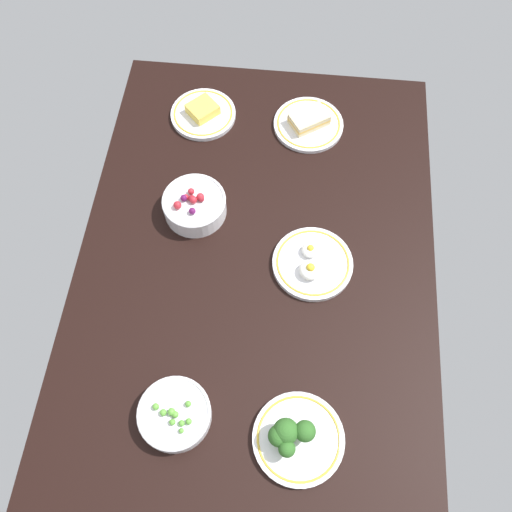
{
  "coord_description": "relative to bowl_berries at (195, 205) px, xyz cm",
  "views": [
    {
      "loc": [
        -56.51,
        -5.77,
        118.99
      ],
      "look_at": [
        0.0,
        0.0,
        6.0
      ],
      "focal_mm": 37.66,
      "sensor_mm": 36.0,
      "label": 1
    }
  ],
  "objects": [
    {
      "name": "plate_sandwich",
      "position": [
        30.17,
        -26.47,
        -1.76
      ],
      "size": [
        18.94,
        18.94,
        4.32
      ],
      "color": "silver",
      "rests_on": "dining_table"
    },
    {
      "name": "dining_table",
      "position": [
        -11.9,
        -16.4,
        -5.01
      ],
      "size": [
        123.28,
        85.24,
        4.0
      ],
      "primitive_type": "cube",
      "color": "black",
      "rests_on": "ground"
    },
    {
      "name": "plate_eggs",
      "position": [
        -12.2,
        -29.76,
        -1.83
      ],
      "size": [
        19.1,
        19.1,
        5.11
      ],
      "color": "silver",
      "rests_on": "dining_table"
    },
    {
      "name": "bowl_berries",
      "position": [
        0.0,
        0.0,
        0.0
      ],
      "size": [
        15.64,
        15.64,
        7.09
      ],
      "color": "silver",
      "rests_on": "dining_table"
    },
    {
      "name": "plate_cheese",
      "position": [
        30.77,
        2.57,
        -1.84
      ],
      "size": [
        17.85,
        17.85,
        4.06
      ],
      "color": "silver",
      "rests_on": "dining_table"
    },
    {
      "name": "plate_broccoli",
      "position": [
        -51.9,
        -28.37,
        -0.5
      ],
      "size": [
        18.85,
        18.85,
        8.35
      ],
      "color": "silver",
      "rests_on": "dining_table"
    },
    {
      "name": "bowl_peas",
      "position": [
        -49.85,
        -3.5,
        -0.79
      ],
      "size": [
        15.17,
        15.17,
        5.27
      ],
      "color": "silver",
      "rests_on": "dining_table"
    }
  ]
}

